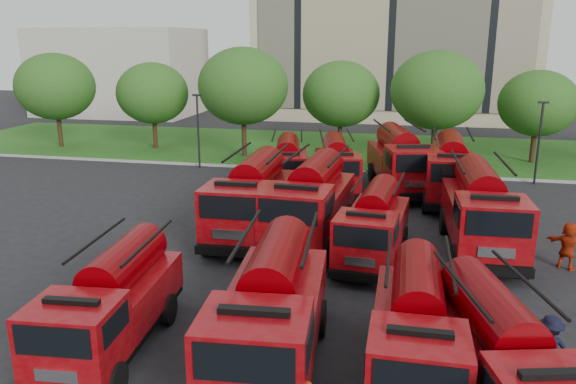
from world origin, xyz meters
name	(u,v)px	position (x,y,z in m)	size (l,w,h in m)	color
ground	(287,278)	(0.00, 0.00, 0.00)	(140.00, 140.00, 0.00)	black
lawn	(355,149)	(0.00, 26.00, 0.06)	(70.00, 16.00, 0.12)	#144512
curb	(343,171)	(0.00, 17.90, 0.07)	(70.00, 0.30, 0.14)	gray
apartment_building	(395,5)	(2.00, 47.94, 12.50)	(30.00, 14.18, 25.00)	#BAAC8A
side_building	(121,72)	(-30.00, 44.00, 5.00)	(18.00, 12.00, 10.00)	#B0A89C
tree_0	(55,87)	(-24.00, 22.00, 5.02)	(6.30, 6.30, 7.70)	#382314
tree_1	(153,93)	(-16.00, 23.00, 4.55)	(5.71, 5.71, 6.98)	#382314
tree_2	(243,86)	(-8.00, 21.50, 5.35)	(6.72, 6.72, 8.22)	#382314
tree_3	(341,94)	(-1.00, 24.00, 4.68)	(5.88, 5.88, 7.19)	#382314
tree_4	(437,90)	(6.00, 22.50, 5.22)	(6.55, 6.55, 8.01)	#382314
tree_5	(538,103)	(13.00, 23.50, 4.35)	(5.46, 5.46, 6.68)	#382314
lamp_post_0	(198,127)	(-10.00, 17.20, 2.90)	(0.60, 0.25, 5.11)	black
lamp_post_1	(539,138)	(12.00, 17.20, 2.90)	(0.60, 0.25, 5.11)	black
fire_truck_0	(112,302)	(-3.79, -5.88, 1.46)	(2.74, 6.51, 2.89)	black
fire_truck_1	(272,310)	(0.85, -5.81, 1.66)	(3.13, 7.43, 3.30)	black
fire_truck_2	(416,328)	(4.64, -5.65, 1.47)	(2.39, 6.43, 2.92)	black
fire_truck_3	(504,361)	(6.61, -6.81, 1.48)	(3.79, 6.82, 2.95)	black
fire_truck_4	(252,197)	(-2.57, 4.43, 1.78)	(3.03, 7.83, 3.53)	black
fire_truck_5	(311,201)	(0.14, 4.37, 1.79)	(3.23, 7.96, 3.56)	black
fire_truck_6	(374,225)	(3.02, 2.60, 1.48)	(2.80, 6.62, 2.93)	black
fire_truck_7	(481,210)	(7.34, 4.58, 1.76)	(3.05, 7.77, 3.49)	black
fire_truck_8	(287,165)	(-2.72, 12.61, 1.53)	(3.50, 6.97, 3.03)	black
fire_truck_9	(336,165)	(0.16, 12.85, 1.57)	(3.61, 7.18, 3.12)	black
fire_truck_10	(401,160)	(3.85, 13.98, 1.82)	(4.57, 8.36, 3.61)	black
fire_truck_11	(451,169)	(6.57, 12.27, 1.77)	(2.95, 7.76, 3.51)	black
firefighter_3	(545,378)	(8.05, -4.89, 0.00)	(1.16, 0.60, 1.80)	black
firefighter_4	(291,276)	(0.13, 0.17, 0.00)	(0.77, 0.50, 1.57)	#B22C0D
firefighter_5	(565,268)	(10.47, 3.22, 0.00)	(1.75, 0.75, 1.88)	#B22C0D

